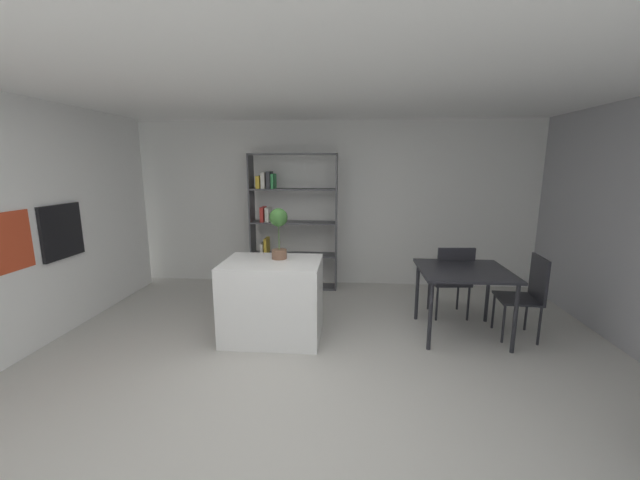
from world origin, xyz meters
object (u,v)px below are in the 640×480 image
object	(u,v)px
kitchen_island	(273,299)
dining_table	(463,276)
open_bookshelf	(287,218)
dining_chair_far	(452,276)
built_in_oven	(62,231)
dining_chair_window_side	(528,290)
potted_plant_on_island	(279,227)

from	to	relation	value
kitchen_island	dining_table	xyz separation A→B (m)	(2.13, 0.22, 0.25)
open_bookshelf	dining_chair_far	xyz separation A→B (m)	(2.27, -1.07, -0.56)
built_in_oven	dining_chair_far	size ratio (longest dim) A/B	0.65
kitchen_island	dining_chair_window_side	distance (m)	2.85
dining_chair_window_side	built_in_oven	bearing A→B (deg)	-83.27
dining_table	dining_chair_far	bearing A→B (deg)	89.05
open_bookshelf	potted_plant_on_island	bearing A→B (deg)	-83.57
kitchen_island	built_in_oven	bearing A→B (deg)	-179.65
dining_table	built_in_oven	bearing A→B (deg)	-177.03
dining_chair_window_side	dining_chair_far	distance (m)	0.85
dining_chair_far	dining_table	bearing A→B (deg)	84.55
potted_plant_on_island	built_in_oven	bearing A→B (deg)	-176.85
built_in_oven	dining_chair_far	world-z (taller)	built_in_oven
potted_plant_on_island	open_bookshelf	bearing A→B (deg)	96.43
built_in_oven	kitchen_island	world-z (taller)	built_in_oven
built_in_oven	potted_plant_on_island	size ratio (longest dim) A/B	1.07
open_bookshelf	built_in_oven	bearing A→B (deg)	-141.88
built_in_oven	potted_plant_on_island	world-z (taller)	built_in_oven
built_in_oven	dining_table	bearing A→B (deg)	2.97
built_in_oven	kitchen_island	distance (m)	2.52
open_bookshelf	dining_chair_far	bearing A→B (deg)	-25.35
open_bookshelf	kitchen_island	bearing A→B (deg)	-85.95
potted_plant_on_island	dining_chair_far	xyz separation A→B (m)	(2.08, 0.58, -0.69)
built_in_oven	dining_chair_window_side	bearing A→B (deg)	2.49
potted_plant_on_island	dining_chair_far	world-z (taller)	potted_plant_on_island
built_in_oven	kitchen_island	xyz separation A→B (m)	(2.41, 0.01, -0.75)
potted_plant_on_island	dining_table	size ratio (longest dim) A/B	0.59
kitchen_island	dining_chair_window_side	xyz separation A→B (m)	(2.84, 0.21, 0.11)
kitchen_island	dining_chair_window_side	bearing A→B (deg)	4.30
potted_plant_on_island	dining_chair_window_side	xyz separation A→B (m)	(2.78, 0.09, -0.69)
dining_chair_far	kitchen_island	bearing A→B (deg)	13.66
kitchen_island	dining_chair_far	xyz separation A→B (m)	(2.14, 0.70, 0.11)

